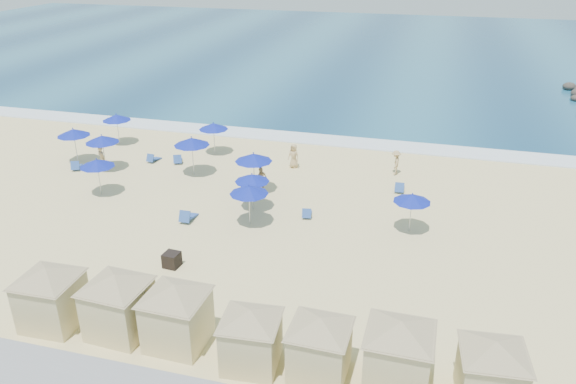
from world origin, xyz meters
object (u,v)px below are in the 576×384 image
at_px(umbrella_4, 213,126).
at_px(umbrella_7, 254,157).
at_px(cabana_0, 49,289).
at_px(umbrella_9, 412,198).
at_px(umbrella_0, 102,139).
at_px(umbrella_5, 192,141).
at_px(cabana_1, 117,296).
at_px(cabana_5, 399,345).
at_px(umbrella_8, 252,178).
at_px(umbrella_2, 116,117).
at_px(cabana_6, 493,364).
at_px(umbrella_1, 73,132).
at_px(umbrella_6, 249,190).
at_px(cabana_4, 320,339).
at_px(beachgoer_0, 102,158).
at_px(umbrella_3, 97,163).
at_px(beachgoer_1, 261,179).
at_px(cabana_2, 176,307).
at_px(cabana_3, 251,330).
at_px(beachgoer_3, 294,156).
at_px(beachgoer_2, 396,162).
at_px(trash_bin, 172,260).

bearing_deg(umbrella_4, umbrella_7, -48.83).
distance_m(cabana_0, umbrella_9, 17.77).
distance_m(umbrella_0, umbrella_5, 6.13).
bearing_deg(umbrella_0, cabana_1, -56.31).
xyz_separation_m(cabana_5, umbrella_8, (-9.28, 11.88, 0.27)).
height_order(cabana_0, umbrella_2, cabana_0).
distance_m(umbrella_8, umbrella_9, 8.92).
height_order(cabana_6, umbrella_7, cabana_6).
bearing_deg(umbrella_9, umbrella_4, 150.25).
height_order(umbrella_1, umbrella_5, umbrella_5).
relative_size(umbrella_4, umbrella_6, 1.00).
distance_m(cabana_4, beachgoer_0, 23.73).
xyz_separation_m(umbrella_6, umbrella_7, (-1.14, 4.22, 0.17)).
bearing_deg(umbrella_0, umbrella_7, -3.96).
bearing_deg(umbrella_2, umbrella_3, -66.15).
distance_m(cabana_4, umbrella_1, 26.13).
xyz_separation_m(cabana_5, umbrella_5, (-14.72, 15.80, 0.61)).
bearing_deg(umbrella_6, beachgoer_1, 99.55).
distance_m(cabana_2, beachgoer_1, 14.46).
relative_size(cabana_0, umbrella_7, 1.78).
xyz_separation_m(umbrella_1, umbrella_6, (14.59, -5.65, -0.11)).
bearing_deg(beachgoer_1, cabana_2, 28.67).
bearing_deg(umbrella_3, cabana_6, -27.47).
height_order(cabana_3, umbrella_1, cabana_3).
bearing_deg(cabana_4, beachgoer_3, 107.39).
relative_size(cabana_1, beachgoer_1, 2.93).
distance_m(umbrella_8, beachgoer_2, 10.64).
bearing_deg(trash_bin, cabana_4, -26.89).
xyz_separation_m(umbrella_5, umbrella_7, (4.74, -1.55, -0.05)).
height_order(umbrella_8, beachgoer_1, umbrella_8).
bearing_deg(umbrella_9, umbrella_2, 159.49).
bearing_deg(cabana_3, beachgoer_0, 135.82).
relative_size(cabana_3, cabana_6, 0.97).
bearing_deg(beachgoer_1, umbrella_8, 30.15).
height_order(umbrella_5, umbrella_9, umbrella_5).
distance_m(umbrella_1, umbrella_9, 23.42).
distance_m(cabana_2, umbrella_0, 19.51).
relative_size(cabana_4, cabana_6, 0.99).
xyz_separation_m(cabana_3, beachgoer_0, (-15.75, 15.30, -0.70)).
bearing_deg(umbrella_1, umbrella_3, -43.37).
bearing_deg(umbrella_8, cabana_5, -51.99).
bearing_deg(cabana_2, cabana_4, -2.39).
xyz_separation_m(trash_bin, umbrella_2, (-11.61, 14.89, 1.72)).
distance_m(umbrella_5, beachgoer_0, 6.48).
bearing_deg(beachgoer_3, umbrella_8, -79.11).
bearing_deg(cabana_6, cabana_3, -177.36).
relative_size(umbrella_6, umbrella_9, 1.06).
distance_m(cabana_5, umbrella_7, 17.40).
bearing_deg(umbrella_3, umbrella_6, -7.77).
bearing_deg(umbrella_9, beachgoer_2, 100.77).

